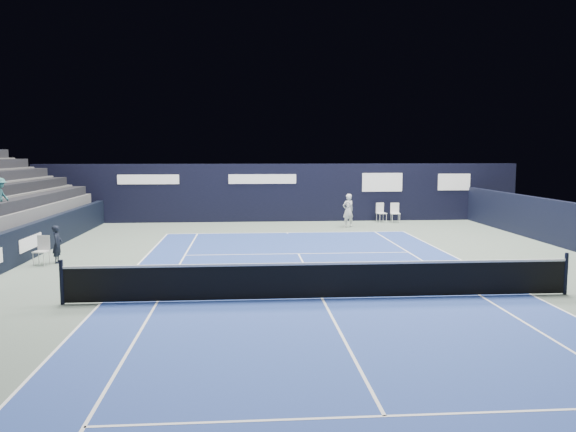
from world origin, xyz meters
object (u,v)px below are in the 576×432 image
(folding_chair_back_a, at_px, (380,209))
(line_judge_chair, at_px, (42,248))
(folding_chair_back_b, at_px, (395,211))
(tennis_net, at_px, (322,279))
(tennis_player, at_px, (348,210))

(folding_chair_back_a, relative_size, line_judge_chair, 1.06)
(folding_chair_back_b, distance_m, line_judge_chair, 17.95)
(line_judge_chair, distance_m, tennis_net, 10.01)
(line_judge_chair, height_order, tennis_player, tennis_player)
(folding_chair_back_b, bearing_deg, line_judge_chair, -141.14)
(folding_chair_back_a, relative_size, tennis_player, 0.62)
(line_judge_chair, xyz_separation_m, tennis_net, (8.63, -5.08, -0.04))
(line_judge_chair, distance_m, tennis_player, 14.62)
(folding_chair_back_a, distance_m, tennis_net, 16.55)
(folding_chair_back_a, bearing_deg, folding_chair_back_b, -31.86)
(folding_chair_back_b, height_order, line_judge_chair, folding_chair_back_b)
(folding_chair_back_b, relative_size, line_judge_chair, 1.07)
(tennis_net, bearing_deg, folding_chair_back_a, 71.32)
(folding_chair_back_a, bearing_deg, tennis_net, -122.48)
(folding_chair_back_a, height_order, line_judge_chair, folding_chair_back_a)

